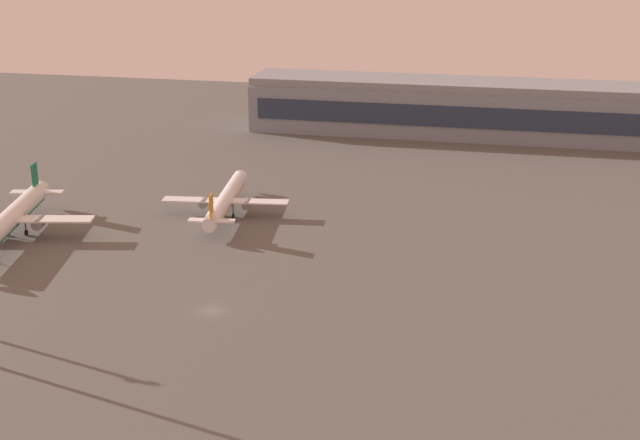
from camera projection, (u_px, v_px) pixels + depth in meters
The scene contains 4 objects.
ground_plane at pixel (212, 311), 144.71m from camera, with size 416.00×416.00×0.00m, color #56544F.
terminal_building at pixel (505, 110), 258.48m from camera, with size 153.12×22.40×16.40m.
airplane_near_gate at pixel (10, 219), 176.02m from camera, with size 33.66×42.99×11.11m.
airplane_terminal_side at pixel (226, 200), 190.77m from camera, with size 28.04×35.93×9.22m.
Camera 1 is at (45.67, -124.91, 61.70)m, focal length 48.74 mm.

